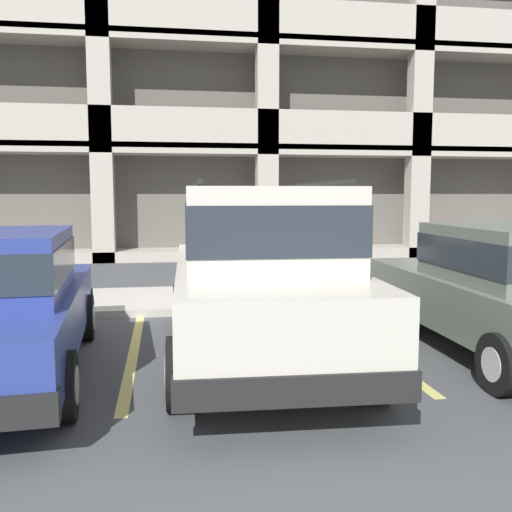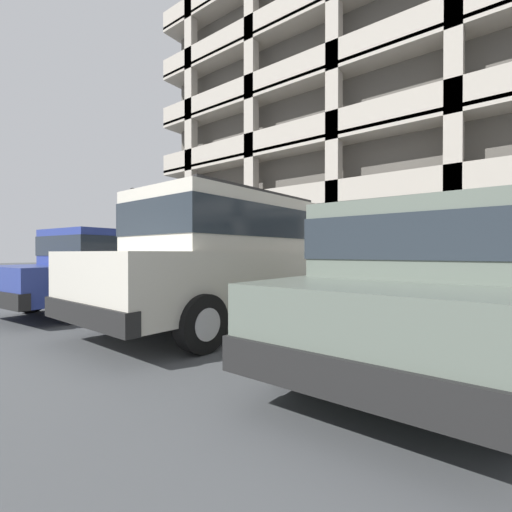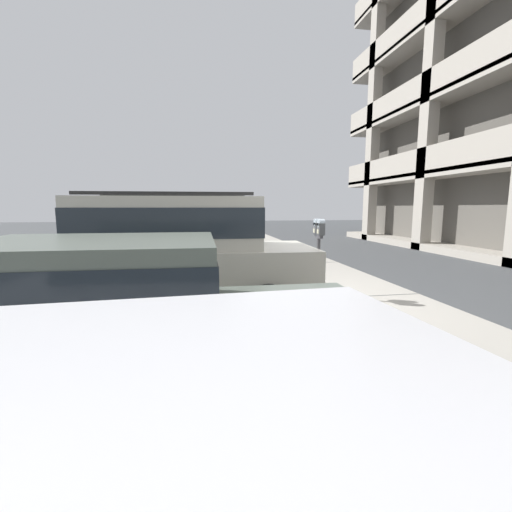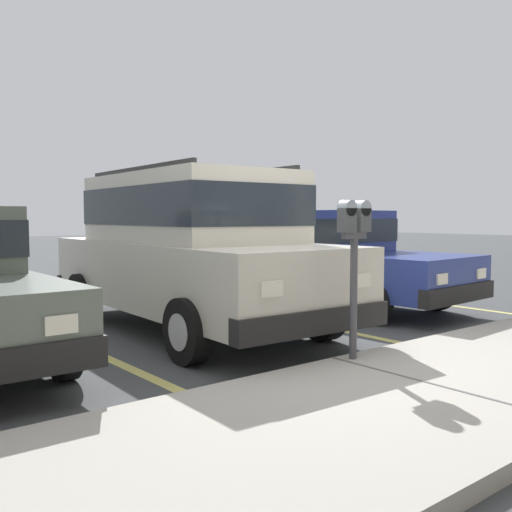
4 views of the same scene
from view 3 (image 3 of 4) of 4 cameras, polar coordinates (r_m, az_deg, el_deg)
ground_plane at (r=6.48m, az=7.56°, el=-8.60°), size 80.00×80.00×0.10m
sidewalk at (r=6.94m, az=17.96°, el=-6.86°), size 40.00×2.20×0.12m
parking_stall_lines at (r=4.83m, az=-3.55°, el=-13.80°), size 11.76×4.80×0.01m
silver_suv at (r=5.98m, az=-13.56°, el=1.00°), size 2.14×4.85×2.03m
red_sedan at (r=8.81m, az=-14.31°, el=1.44°), size 2.05×4.59×1.54m
dark_hatchback at (r=3.25m, az=-21.48°, el=-10.14°), size 1.89×4.50×1.54m
parking_meter_near at (r=6.46m, az=10.40°, el=2.76°), size 0.35×0.12×1.47m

